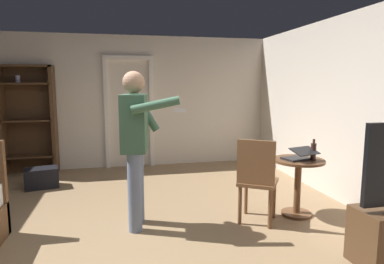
% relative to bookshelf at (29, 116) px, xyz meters
% --- Properties ---
extents(ground_plane, '(7.26, 7.26, 0.00)m').
position_rel_bookshelf_xyz_m(ground_plane, '(1.55, -3.13, -1.04)').
color(ground_plane, '#997A56').
extents(wall_back, '(6.09, 0.12, 2.51)m').
position_rel_bookshelf_xyz_m(wall_back, '(1.55, 0.22, 0.21)').
color(wall_back, silver).
rests_on(wall_back, ground_plane).
extents(wall_right, '(0.12, 6.84, 2.51)m').
position_rel_bookshelf_xyz_m(wall_right, '(4.53, -3.13, 0.21)').
color(wall_right, silver).
rests_on(wall_right, ground_plane).
extents(doorway_frame, '(0.93, 0.08, 2.13)m').
position_rel_bookshelf_xyz_m(doorway_frame, '(1.76, 0.14, 0.18)').
color(doorway_frame, white).
rests_on(doorway_frame, ground_plane).
extents(bookshelf, '(0.91, 0.32, 1.93)m').
position_rel_bookshelf_xyz_m(bookshelf, '(0.00, 0.00, 0.00)').
color(bookshelf, '#4C331E').
rests_on(bookshelf, ground_plane).
extents(side_table, '(0.61, 0.61, 0.70)m').
position_rel_bookshelf_xyz_m(side_table, '(3.67, -2.81, -0.57)').
color(side_table, brown).
rests_on(side_table, ground_plane).
extents(laptop, '(0.39, 0.40, 0.16)m').
position_rel_bookshelf_xyz_m(laptop, '(3.65, -2.85, -0.29)').
color(laptop, black).
rests_on(laptop, side_table).
extents(bottle_on_table, '(0.06, 0.06, 0.26)m').
position_rel_bookshelf_xyz_m(bottle_on_table, '(3.81, -2.89, -0.23)').
color(bottle_on_table, '#3E2620').
rests_on(bottle_on_table, side_table).
extents(wooden_chair, '(0.58, 0.58, 0.99)m').
position_rel_bookshelf_xyz_m(wooden_chair, '(3.08, -2.93, -0.50)').
color(wooden_chair, brown).
rests_on(wooden_chair, ground_plane).
extents(person_blue_shirt, '(0.67, 0.67, 1.74)m').
position_rel_bookshelf_xyz_m(person_blue_shirt, '(1.74, -2.73, -0.03)').
color(person_blue_shirt, slate).
rests_on(person_blue_shirt, ground_plane).
extents(suitcase_dark, '(0.55, 0.42, 0.31)m').
position_rel_bookshelf_xyz_m(suitcase_dark, '(0.35, -0.96, -0.89)').
color(suitcase_dark, black).
rests_on(suitcase_dark, ground_plane).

